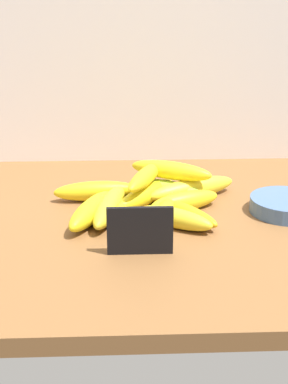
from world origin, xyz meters
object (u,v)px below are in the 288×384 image
(banana_12, at_px, (145,177))
(banana_11, at_px, (171,170))
(banana_3, at_px, (192,189))
(banana_8, at_px, (185,201))
(banana_1, at_px, (187,213))
(banana_6, at_px, (92,210))
(banana_9, at_px, (164,189))
(banana_7, at_px, (123,222))
(fruit_bowl, at_px, (287,205))
(banana_2, at_px, (96,191))
(banana_0, at_px, (146,195))
(banana_10, at_px, (110,206))
(banana_5, at_px, (175,218))
(chalkboard_sign, at_px, (140,232))
(banana_4, at_px, (165,211))

(banana_12, bearing_deg, banana_11, 31.39)
(banana_3, bearing_deg, banana_8, -109.05)
(banana_1, height_order, banana_12, banana_12)
(banana_6, xyz_separation_m, banana_9, (0.15, 0.12, -0.00))
(banana_7, xyz_separation_m, banana_11, (0.10, 0.17, 0.04))
(fruit_bowl, distance_m, banana_2, 0.39)
(banana_1, distance_m, banana_3, 0.12)
(banana_2, relative_size, banana_8, 1.15)
(banana_0, relative_size, banana_7, 1.15)
(fruit_bowl, xyz_separation_m, banana_12, (-0.28, 0.06, 0.04))
(banana_6, distance_m, banana_12, 0.14)
(banana_8, distance_m, banana_10, 0.15)
(banana_3, relative_size, banana_5, 1.37)
(chalkboard_sign, distance_m, banana_8, 0.21)
(fruit_bowl, distance_m, banana_10, 0.35)
(banana_3, bearing_deg, banana_9, 174.04)
(banana_7, distance_m, banana_10, 0.07)
(banana_2, bearing_deg, chalkboard_sign, -71.24)
(banana_10, bearing_deg, banana_7, -69.54)
(banana_9, bearing_deg, banana_5, -87.07)
(fruit_bowl, relative_size, banana_3, 0.69)
(fruit_bowl, height_order, banana_7, banana_7)
(banana_10, distance_m, banana_12, 0.11)
(fruit_bowl, xyz_separation_m, banana_9, (-0.24, 0.09, 0.00))
(banana_0, bearing_deg, fruit_bowl, -11.20)
(banana_5, bearing_deg, fruit_bowl, 15.36)
(chalkboard_sign, xyz_separation_m, banana_2, (-0.08, 0.25, -0.02))
(fruit_bowl, distance_m, banana_1, 0.21)
(banana_12, bearing_deg, banana_6, -139.67)
(banana_9, bearing_deg, banana_11, 26.24)
(chalkboard_sign, distance_m, banana_6, 0.17)
(banana_1, height_order, banana_6, banana_6)
(banana_2, relative_size, banana_4, 0.89)
(banana_9, bearing_deg, banana_6, -141.61)
(banana_12, bearing_deg, banana_1, -52.16)
(banana_4, bearing_deg, banana_7, -147.28)
(banana_7, xyz_separation_m, banana_12, (0.05, 0.14, 0.04))
(banana_1, height_order, banana_7, banana_7)
(banana_11, bearing_deg, banana_0, -142.45)
(banana_5, bearing_deg, banana_9, 92.93)
(banana_12, bearing_deg, banana_2, 170.02)
(banana_8, relative_size, banana_11, 0.85)
(chalkboard_sign, xyz_separation_m, banana_10, (-0.05, 0.16, -0.02))
(banana_0, xyz_separation_m, banana_12, (-0.00, 0.01, 0.04))
(banana_1, distance_m, banana_4, 0.04)
(banana_0, bearing_deg, banana_9, 40.71)
(banana_0, bearing_deg, banana_10, -139.96)
(banana_5, bearing_deg, banana_1, 48.33)
(banana_8, height_order, banana_11, banana_11)
(banana_5, xyz_separation_m, banana_8, (0.03, 0.08, 0.00))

